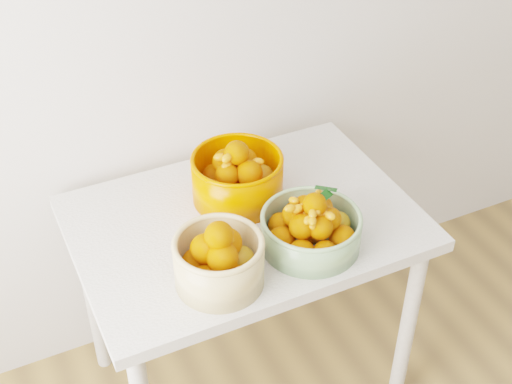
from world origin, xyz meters
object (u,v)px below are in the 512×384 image
(table, at_px, (245,242))
(bowl_orange, at_px, (238,177))
(bowl_green, at_px, (311,228))
(bowl_cream, at_px, (219,260))

(table, xyz_separation_m, bowl_orange, (0.02, 0.10, 0.17))
(table, height_order, bowl_green, bowl_green)
(table, xyz_separation_m, bowl_green, (0.12, -0.19, 0.16))
(bowl_cream, bearing_deg, table, 51.17)
(bowl_green, bearing_deg, bowl_orange, 108.10)
(bowl_cream, bearing_deg, bowl_green, 4.75)
(table, distance_m, bowl_cream, 0.32)
(table, bearing_deg, bowl_green, -58.02)
(bowl_green, bearing_deg, bowl_cream, -175.25)
(bowl_cream, relative_size, bowl_orange, 0.87)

